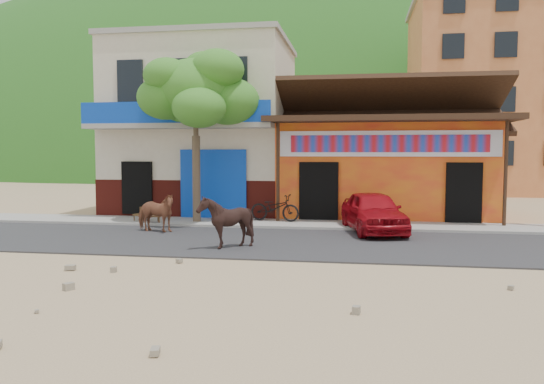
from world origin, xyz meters
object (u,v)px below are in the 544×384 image
(cafe_chair_right, at_px, (153,209))
(tree, at_px, (196,136))
(cow_dark, at_px, (226,222))
(cafe_chair_left, at_px, (141,208))
(scooter, at_px, (275,208))
(red_car, at_px, (373,212))
(cow_tan, at_px, (155,213))

(cafe_chair_right, bearing_deg, tree, -8.05)
(tree, distance_m, cow_dark, 5.55)
(tree, distance_m, cafe_chair_left, 3.26)
(cow_dark, distance_m, scooter, 5.05)
(cow_dark, bearing_deg, cafe_chair_left, -132.87)
(cow_dark, relative_size, cafe_chair_right, 1.55)
(red_car, xyz_separation_m, scooter, (-3.37, 1.51, -0.09))
(cafe_chair_left, bearing_deg, scooter, 29.07)
(cafe_chair_left, height_order, cafe_chair_right, cafe_chair_right)
(cow_tan, bearing_deg, scooter, -42.15)
(cow_dark, bearing_deg, scooter, 177.34)
(tree, relative_size, cow_dark, 4.30)
(scooter, bearing_deg, red_car, -102.35)
(scooter, height_order, cafe_chair_right, scooter)
(cow_dark, xyz_separation_m, cafe_chair_right, (-3.59, 4.01, -0.17))
(cow_dark, relative_size, cafe_chair_left, 1.57)
(cow_dark, distance_m, cafe_chair_left, 6.06)
(cow_tan, bearing_deg, cow_dark, -119.44)
(cow_dark, xyz_separation_m, scooter, (0.51, 5.02, -0.14))
(tree, relative_size, cafe_chair_left, 6.77)
(cafe_chair_left, bearing_deg, red_car, 15.04)
(red_car, xyz_separation_m, cafe_chair_right, (-7.47, 0.50, -0.12))
(cow_tan, bearing_deg, red_car, -70.41)
(cafe_chair_left, distance_m, cafe_chair_right, 0.71)
(tree, xyz_separation_m, cafe_chair_left, (-2.01, -0.15, -2.56))
(red_car, xyz_separation_m, cafe_chair_left, (-8.09, 0.85, -0.12))
(tree, distance_m, cow_tan, 3.31)
(cafe_chair_left, bearing_deg, tree, 25.33)
(cow_dark, relative_size, red_car, 0.37)
(red_car, height_order, cafe_chair_right, red_car)
(cow_tan, relative_size, red_car, 0.38)
(cow_dark, height_order, scooter, cow_dark)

